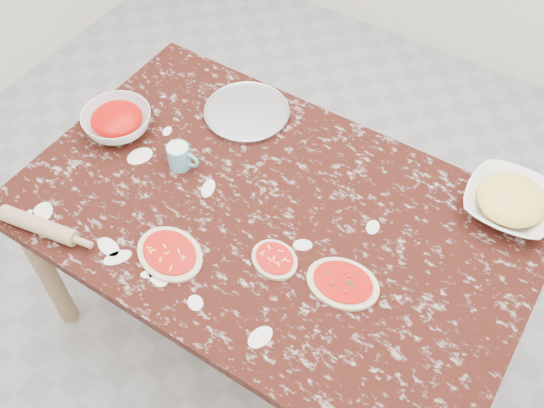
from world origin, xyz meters
The scene contains 10 objects.
ground centered at (0.00, 0.00, 0.00)m, with size 4.00×4.00×0.00m, color gray.
worktable centered at (0.00, 0.00, 0.67)m, with size 1.60×1.00×0.75m.
pizza_tray centered at (-0.32, 0.33, 0.76)m, with size 0.30×0.30×0.01m, color #B2B2B7.
sauce_bowl centered at (-0.65, 0.02, 0.79)m, with size 0.24×0.24×0.07m, color white.
cheese_bowl centered at (0.62, 0.41, 0.78)m, with size 0.28×0.28×0.07m, color white.
flour_mug centered at (-0.36, 0.01, 0.80)m, with size 0.11×0.07×0.09m.
pizza_left centered at (-0.17, -0.30, 0.76)m, with size 0.25×0.21×0.02m.
pizza_mid centered at (0.10, -0.14, 0.76)m, with size 0.18×0.16×0.02m.
pizza_right centered at (0.31, -0.10, 0.76)m, with size 0.23×0.19×0.02m.
rolling_pin centered at (-0.56, -0.44, 0.78)m, with size 0.05×0.05×0.26m, color tan.
Camera 1 is at (0.64, -0.99, 2.32)m, focal length 41.22 mm.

